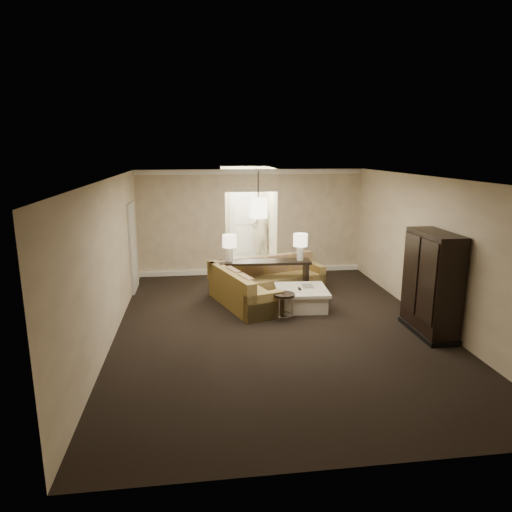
{
  "coord_description": "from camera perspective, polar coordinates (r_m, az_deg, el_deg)",
  "views": [
    {
      "loc": [
        -1.48,
        -8.03,
        3.29
      ],
      "look_at": [
        -0.25,
        1.2,
        1.12
      ],
      "focal_mm": 32.0,
      "sensor_mm": 36.0,
      "label": 1
    }
  ],
  "objects": [
    {
      "name": "armoire",
      "position": [
        8.81,
        21.07,
        -3.49
      ],
      "size": [
        0.56,
        1.31,
        1.89
      ],
      "color": "black",
      "rests_on": "ground"
    },
    {
      "name": "baseboard",
      "position": [
        12.5,
        -0.52,
        -1.84
      ],
      "size": [
        6.0,
        0.1,
        0.12
      ],
      "primitive_type": "cube",
      "color": "white",
      "rests_on": "ground"
    },
    {
      "name": "wall_right",
      "position": [
        9.39,
        21.11,
        0.62
      ],
      "size": [
        0.04,
        8.0,
        2.8
      ],
      "primitive_type": "cube",
      "color": "beige",
      "rests_on": "ground"
    },
    {
      "name": "table_lamp_left",
      "position": [
        10.31,
        -3.32,
        1.54
      ],
      "size": [
        0.32,
        0.32,
        0.62
      ],
      "color": "white",
      "rests_on": "console_table"
    },
    {
      "name": "sectional_sofa",
      "position": [
        10.39,
        0.78,
        -3.46
      ],
      "size": [
        2.85,
        2.84,
        0.81
      ],
      "rotation": [
        0.0,
        0.0,
        0.33
      ],
      "color": "brown",
      "rests_on": "ground"
    },
    {
      "name": "person",
      "position": [
        13.8,
        0.57,
        3.33
      ],
      "size": [
        0.78,
        0.64,
        1.88
      ],
      "primitive_type": "imported",
      "rotation": [
        0.0,
        0.0,
        3.45
      ],
      "color": "beige",
      "rests_on": "ground"
    },
    {
      "name": "side_door",
      "position": [
        11.16,
        -15.09,
        1.1
      ],
      "size": [
        0.05,
        0.9,
        2.1
      ],
      "primitive_type": "cube",
      "color": "silver",
      "rests_on": "ground"
    },
    {
      "name": "wall_left",
      "position": [
        8.39,
        -17.81,
        -0.53
      ],
      "size": [
        0.04,
        8.0,
        2.8
      ],
      "primitive_type": "cube",
      "color": "beige",
      "rests_on": "ground"
    },
    {
      "name": "coffee_table",
      "position": [
        9.78,
        5.7,
        -5.22
      ],
      "size": [
        1.14,
        1.14,
        0.45
      ],
      "rotation": [
        0.0,
        0.0,
        -0.07
      ],
      "color": "white",
      "rests_on": "ground"
    },
    {
      "name": "pendant_light",
      "position": [
        10.91,
        0.27,
        6.1
      ],
      "size": [
        0.38,
        0.38,
        1.09
      ],
      "color": "black",
      "rests_on": "ceiling"
    },
    {
      "name": "wall_front",
      "position": [
        4.69,
        11.7,
        -10.94
      ],
      "size": [
        6.0,
        0.04,
        2.8
      ],
      "primitive_type": "cube",
      "color": "beige",
      "rests_on": "ground"
    },
    {
      "name": "ground",
      "position": [
        8.8,
        2.68,
        -8.83
      ],
      "size": [
        8.0,
        8.0,
        0.0
      ],
      "primitive_type": "plane",
      "color": "black",
      "rests_on": "ground"
    },
    {
      "name": "ceiling",
      "position": [
        8.18,
        2.9,
        9.68
      ],
      "size": [
        6.0,
        8.0,
        0.02
      ],
      "primitive_type": "cube",
      "color": "silver",
      "rests_on": "wall_back"
    },
    {
      "name": "wall_back",
      "position": [
        12.27,
        -0.56,
        4.28
      ],
      "size": [
        6.0,
        0.04,
        2.8
      ],
      "primitive_type": "cube",
      "color": "beige",
      "rests_on": "ground"
    },
    {
      "name": "drink_table",
      "position": [
        9.06,
        3.54,
        -5.62
      ],
      "size": [
        0.43,
        0.43,
        0.53
      ],
      "rotation": [
        0.0,
        0.0,
        -0.28
      ],
      "color": "black",
      "rests_on": "ground"
    },
    {
      "name": "crown_molding",
      "position": [
        12.08,
        -0.55,
        10.48
      ],
      "size": [
        6.0,
        0.1,
        0.12
      ],
      "primitive_type": "cube",
      "color": "white",
      "rests_on": "wall_back"
    },
    {
      "name": "console_table",
      "position": [
        10.53,
        1.13,
        -2.33
      ],
      "size": [
        2.12,
        0.59,
        0.81
      ],
      "rotation": [
        0.0,
        0.0,
        -0.06
      ],
      "color": "black",
      "rests_on": "ground"
    },
    {
      "name": "table_lamp_right",
      "position": [
        10.47,
        5.57,
        1.67
      ],
      "size": [
        0.32,
        0.32,
        0.62
      ],
      "color": "white",
      "rests_on": "console_table"
    },
    {
      "name": "foyer",
      "position": [
        13.6,
        -1.25,
        4.73
      ],
      "size": [
        1.44,
        2.02,
        2.8
      ],
      "color": "white",
      "rests_on": "ground"
    }
  ]
}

